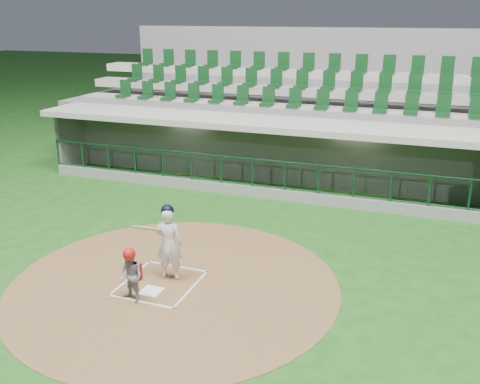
# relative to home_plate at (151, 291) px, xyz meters

# --- Properties ---
(ground) EXTENTS (120.00, 120.00, 0.00)m
(ground) POSITION_rel_home_plate_xyz_m (0.00, 0.70, -0.02)
(ground) COLOR #194B15
(ground) RESTS_ON ground
(dirt_circle) EXTENTS (7.20, 7.20, 0.01)m
(dirt_circle) POSITION_rel_home_plate_xyz_m (0.30, 0.50, -0.02)
(dirt_circle) COLOR brown
(dirt_circle) RESTS_ON ground
(home_plate) EXTENTS (0.43, 0.43, 0.02)m
(home_plate) POSITION_rel_home_plate_xyz_m (0.00, 0.00, 0.00)
(home_plate) COLOR white
(home_plate) RESTS_ON dirt_circle
(batter_box_chalk) EXTENTS (1.55, 1.80, 0.01)m
(batter_box_chalk) POSITION_rel_home_plate_xyz_m (0.00, 0.40, -0.00)
(batter_box_chalk) COLOR white
(batter_box_chalk) RESTS_ON ground
(dugout_structure) EXTENTS (16.40, 3.70, 3.00)m
(dugout_structure) POSITION_rel_home_plate_xyz_m (0.16, 8.53, 0.93)
(dugout_structure) COLOR gray
(dugout_structure) RESTS_ON ground
(seating_deck) EXTENTS (17.00, 6.72, 5.15)m
(seating_deck) POSITION_rel_home_plate_xyz_m (0.00, 11.61, 1.40)
(seating_deck) COLOR slate
(seating_deck) RESTS_ON ground
(batter) EXTENTS (0.86, 0.88, 1.74)m
(batter) POSITION_rel_home_plate_xyz_m (0.09, 0.71, 0.86)
(batter) COLOR silver
(batter) RESTS_ON dirt_circle
(catcher) EXTENTS (0.64, 0.56, 1.19)m
(catcher) POSITION_rel_home_plate_xyz_m (-0.17, -0.46, 0.58)
(catcher) COLOR gray
(catcher) RESTS_ON dirt_circle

